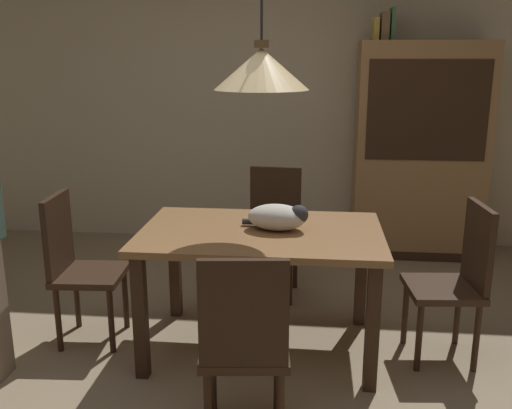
# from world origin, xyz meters

# --- Properties ---
(ground) EXTENTS (10.00, 10.00, 0.00)m
(ground) POSITION_xyz_m (0.00, 0.00, 0.00)
(ground) COLOR #998466
(back_wall) EXTENTS (6.40, 0.10, 2.90)m
(back_wall) POSITION_xyz_m (0.00, 2.65, 1.45)
(back_wall) COLOR beige
(back_wall) RESTS_ON ground
(dining_table) EXTENTS (1.40, 0.90, 0.75)m
(dining_table) POSITION_xyz_m (0.08, 0.46, 0.65)
(dining_table) COLOR olive
(dining_table) RESTS_ON ground
(chair_right_side) EXTENTS (0.43, 0.43, 0.93)m
(chair_right_side) POSITION_xyz_m (1.21, 0.47, 0.51)
(chair_right_side) COLOR #382316
(chair_right_side) RESTS_ON ground
(chair_near_front) EXTENTS (0.44, 0.44, 0.93)m
(chair_near_front) POSITION_xyz_m (0.09, -0.42, 0.51)
(chair_near_front) COLOR #382316
(chair_near_front) RESTS_ON ground
(chair_left_side) EXTENTS (0.42, 0.42, 0.93)m
(chair_left_side) POSITION_xyz_m (-1.04, 0.46, 0.51)
(chair_left_side) COLOR #382316
(chair_left_side) RESTS_ON ground
(chair_far_back) EXTENTS (0.43, 0.43, 0.93)m
(chair_far_back) POSITION_xyz_m (0.09, 1.34, 0.51)
(chair_far_back) COLOR #382316
(chair_far_back) RESTS_ON ground
(cat_sleeping) EXTENTS (0.39, 0.26, 0.16)m
(cat_sleeping) POSITION_xyz_m (0.18, 0.48, 0.83)
(cat_sleeping) COLOR silver
(cat_sleeping) RESTS_ON dining_table
(pendant_lamp) EXTENTS (0.52, 0.52, 1.30)m
(pendant_lamp) POSITION_xyz_m (0.08, 0.46, 1.66)
(pendant_lamp) COLOR beige
(hutch_bookcase) EXTENTS (1.12, 0.45, 1.85)m
(hutch_bookcase) POSITION_xyz_m (1.29, 2.32, 0.89)
(hutch_bookcase) COLOR #A87A4C
(hutch_bookcase) RESTS_ON ground
(book_yellow_short) EXTENTS (0.04, 0.20, 0.18)m
(book_yellow_short) POSITION_xyz_m (0.86, 2.32, 1.94)
(book_yellow_short) COLOR gold
(book_yellow_short) RESTS_ON hutch_bookcase
(book_brown_thick) EXTENTS (0.06, 0.24, 0.22)m
(book_brown_thick) POSITION_xyz_m (0.93, 2.32, 1.96)
(book_brown_thick) COLOR brown
(book_brown_thick) RESTS_ON hutch_bookcase
(book_green_slim) EXTENTS (0.03, 0.20, 0.26)m
(book_green_slim) POSITION_xyz_m (0.99, 2.32, 1.98)
(book_green_slim) COLOR #427A4C
(book_green_slim) RESTS_ON hutch_bookcase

